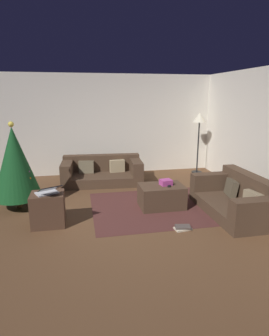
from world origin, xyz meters
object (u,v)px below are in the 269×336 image
at_px(tv_remote, 169,186).
at_px(side_table, 48,209).
at_px(laptop, 48,191).
at_px(corner_lamp, 199,122).
at_px(gift_box, 166,182).
at_px(book_stack, 183,228).
at_px(couch_left, 102,172).
at_px(christmas_tree, 15,163).
at_px(ottoman, 161,196).
at_px(couch_right, 239,199).

xyz_separation_m(tv_remote, side_table, (-2.14, -0.33, -0.17)).
relative_size(laptop, corner_lamp, 0.31).
bearing_deg(gift_box, book_stack, -91.02).
distance_m(couch_left, gift_box, 2.10).
distance_m(couch_left, laptop, 2.52).
distance_m(christmas_tree, laptop, 1.18).
xyz_separation_m(book_stack, corner_lamp, (1.60, 3.19, 1.34)).
distance_m(ottoman, christmas_tree, 2.76).
distance_m(couch_left, couch_right, 3.25).
bearing_deg(side_table, christmas_tree, 124.78).
relative_size(gift_box, laptop, 0.42).
bearing_deg(tv_remote, couch_right, 2.86).
distance_m(couch_left, side_table, 2.46).
relative_size(christmas_tree, book_stack, 5.78).
xyz_separation_m(side_table, corner_lamp, (3.68, 2.61, 1.10)).
xyz_separation_m(ottoman, tv_remote, (0.13, -0.07, 0.22)).
height_order(laptop, corner_lamp, corner_lamp).
bearing_deg(book_stack, christmas_tree, 151.35).
bearing_deg(couch_left, gift_box, 123.38).
height_order(christmas_tree, book_stack, christmas_tree).
height_order(couch_left, laptop, laptop).
bearing_deg(couch_left, side_table, 67.96).
xyz_separation_m(tv_remote, laptop, (-2.12, -0.38, 0.16)).
bearing_deg(ottoman, corner_lamp, 53.12).
height_order(side_table, laptop, laptop).
xyz_separation_m(couch_right, corner_lamp, (0.39, 2.75, 1.11)).
relative_size(couch_right, ottoman, 2.12).
bearing_deg(corner_lamp, side_table, -144.65).
bearing_deg(book_stack, couch_right, 20.23).
relative_size(ottoman, side_table, 1.52).
bearing_deg(gift_box, laptop, -167.35).
distance_m(tv_remote, christmas_tree, 2.85).
height_order(gift_box, book_stack, gift_box).
height_order(gift_box, corner_lamp, corner_lamp).
height_order(couch_right, christmas_tree, christmas_tree).
relative_size(side_table, book_stack, 1.93).
xyz_separation_m(side_table, book_stack, (2.08, -0.58, -0.24)).
bearing_deg(gift_box, tv_remote, -62.67).
relative_size(couch_left, laptop, 3.87).
relative_size(ottoman, gift_box, 3.93).
bearing_deg(side_table, ottoman, 11.07).
bearing_deg(ottoman, couch_left, 117.76).
bearing_deg(couch_right, tv_remote, 67.67).
xyz_separation_m(gift_box, book_stack, (-0.02, -0.99, -0.45)).
distance_m(side_table, book_stack, 2.18).
bearing_deg(side_table, couch_right, -2.43).
xyz_separation_m(christmas_tree, side_table, (0.62, -0.89, -0.59)).
bearing_deg(couch_right, corner_lamp, -8.34).
relative_size(gift_box, corner_lamp, 0.13).
relative_size(ottoman, laptop, 1.65).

